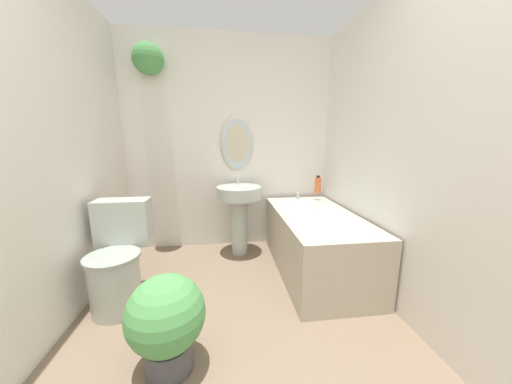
% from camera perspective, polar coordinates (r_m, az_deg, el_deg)
% --- Properties ---
extents(wall_back, '(2.45, 0.31, 2.40)m').
position_cam_1_polar(wall_back, '(3.03, -7.18, 11.60)').
color(wall_back, silver).
rests_on(wall_back, ground_plane).
extents(wall_left, '(0.06, 2.65, 2.40)m').
position_cam_1_polar(wall_left, '(2.07, -40.17, 7.11)').
color(wall_left, silver).
rests_on(wall_left, ground_plane).
extents(wall_right, '(0.06, 2.65, 2.40)m').
position_cam_1_polar(wall_right, '(2.17, 29.07, 8.45)').
color(wall_right, silver).
rests_on(wall_right, ground_plane).
extents(toilet, '(0.41, 0.56, 0.79)m').
position_cam_1_polar(toilet, '(2.29, -28.24, -13.12)').
color(toilet, '#B2BCB2').
rests_on(toilet, ground_plane).
extents(pedestal_sink, '(0.48, 0.48, 0.86)m').
position_cam_1_polar(pedestal_sink, '(2.83, -3.78, -3.12)').
color(pedestal_sink, '#B2BCB2').
rests_on(pedestal_sink, ground_plane).
extents(bathtub, '(0.71, 1.43, 0.65)m').
position_cam_1_polar(bathtub, '(2.59, 13.03, -10.52)').
color(bathtub, '#B2A893').
rests_on(bathtub, ground_plane).
extents(shampoo_bottle, '(0.08, 0.08, 0.21)m').
position_cam_1_polar(shampoo_bottle, '(3.04, 13.56, 1.50)').
color(shampoo_bottle, '#DB6633').
rests_on(shampoo_bottle, bathtub).
extents(potted_plant, '(0.42, 0.42, 0.56)m').
position_cam_1_polar(potted_plant, '(1.61, -19.28, -25.21)').
color(potted_plant, '#47474C').
rests_on(potted_plant, ground_plane).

